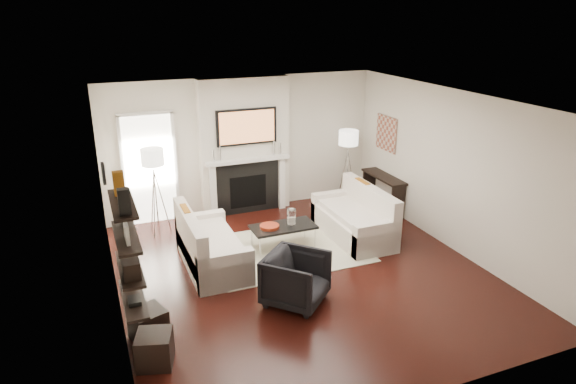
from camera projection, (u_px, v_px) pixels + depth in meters
name	position (u px, v px, depth m)	size (l,w,h in m)	color
room_envelope	(303.00, 192.00, 7.63)	(6.00, 6.00, 6.00)	black
chimney_breast	(245.00, 146.00, 10.14)	(1.80, 0.25, 2.70)	silver
fireplace_surround	(248.00, 188.00, 10.30)	(1.30, 0.02, 1.04)	black
firebox	(248.00, 191.00, 10.32)	(0.75, 0.02, 0.65)	black
mantel_pilaster_l	(213.00, 192.00, 10.01)	(0.12, 0.08, 1.10)	white
mantel_pilaster_r	(282.00, 183.00, 10.52)	(0.12, 0.08, 1.10)	white
mantel_shelf	(248.00, 160.00, 10.05)	(1.70, 0.18, 0.07)	white
tv_body	(247.00, 127.00, 9.85)	(1.20, 0.06, 0.70)	black
tv_screen	(247.00, 127.00, 9.82)	(1.10, 0.01, 0.62)	#BF723F
candlestick_l_tall	(220.00, 154.00, 9.80)	(0.04, 0.04, 0.30)	silver
candlestick_l_short	(214.00, 156.00, 9.77)	(0.04, 0.04, 0.24)	silver
candlestick_r_tall	(274.00, 148.00, 10.19)	(0.04, 0.04, 0.30)	silver
candlestick_r_short	(280.00, 149.00, 10.25)	(0.04, 0.04, 0.24)	silver
hallway_panel	(150.00, 170.00, 9.68)	(0.90, 0.02, 2.10)	white
door_trim_l	(124.00, 173.00, 9.49)	(0.06, 0.06, 2.16)	white
door_trim_r	(176.00, 167.00, 9.83)	(0.06, 0.06, 2.16)	white
door_trim_top	(145.00, 113.00, 9.29)	(1.02, 0.06, 0.06)	white
rug	(285.00, 249.00, 8.84)	(2.60, 2.00, 0.01)	#BFBA9D
loveseat_left_base	(213.00, 254.00, 8.24)	(0.85, 1.80, 0.42)	silver
loveseat_left_back	(191.00, 239.00, 8.02)	(0.18, 1.80, 0.80)	silver
loveseat_left_arm_n	(226.00, 271.00, 7.51)	(0.85, 0.18, 0.60)	silver
loveseat_left_arm_s	(201.00, 229.00, 8.92)	(0.85, 0.18, 0.60)	silver
loveseat_left_cushion	(215.00, 238.00, 8.17)	(0.63, 1.44, 0.10)	silver
pillow_left_orange	(186.00, 220.00, 8.21)	(0.10, 0.42, 0.42)	#915511
pillow_left_charcoal	(194.00, 235.00, 7.69)	(0.10, 0.40, 0.40)	black
loveseat_right_base	(353.00, 226.00, 9.28)	(0.85, 1.80, 0.42)	silver
loveseat_right_back	(370.00, 207.00, 9.29)	(0.18, 1.80, 0.80)	silver
loveseat_right_arm_n	(377.00, 239.00, 8.54)	(0.85, 0.18, 0.60)	silver
loveseat_right_arm_s	(333.00, 206.00, 9.96)	(0.85, 0.18, 0.60)	silver
loveseat_right_cushion	(351.00, 213.00, 9.18)	(0.63, 1.44, 0.10)	silver
pillow_right_orange	(362.00, 192.00, 9.48)	(0.10, 0.42, 0.42)	#915511
pillow_right_charcoal	(379.00, 203.00, 8.97)	(0.10, 0.40, 0.40)	black
coffee_table	(283.00, 227.00, 8.78)	(1.10, 0.55, 0.04)	black
coffee_leg_nw	(260.00, 248.00, 8.48)	(0.02, 0.02, 0.38)	silver
coffee_leg_ne	(315.00, 238.00, 8.84)	(0.02, 0.02, 0.38)	silver
coffee_leg_sw	(252.00, 238.00, 8.87)	(0.02, 0.02, 0.38)	silver
coffee_leg_se	(305.00, 229.00, 9.22)	(0.02, 0.02, 0.38)	silver
hurricane_glass	(291.00, 217.00, 8.78)	(0.16, 0.16, 0.28)	white
hurricane_candle	(291.00, 220.00, 8.80)	(0.09, 0.09, 0.13)	white
copper_bowl	(270.00, 227.00, 8.68)	(0.33, 0.33, 0.05)	#B3381D
armchair	(296.00, 277.00, 7.14)	(0.79, 0.74, 0.81)	black
lamp_left_post	(156.00, 202.00, 9.35)	(0.02, 0.02, 1.20)	silver
lamp_left_shade	(152.00, 157.00, 9.06)	(0.40, 0.40, 0.30)	white
lamp_left_leg_a	(163.00, 201.00, 9.38)	(0.02, 0.02, 1.25)	silver
lamp_left_leg_b	(153.00, 201.00, 9.41)	(0.02, 0.02, 1.25)	silver
lamp_left_leg_c	(154.00, 204.00, 9.24)	(0.02, 0.02, 1.25)	silver
lamp_right_post	(347.00, 177.00, 10.69)	(0.02, 0.02, 1.20)	silver
lamp_right_shade	(349.00, 138.00, 10.40)	(0.40, 0.40, 0.30)	white
lamp_right_leg_a	(352.00, 177.00, 10.72)	(0.02, 0.02, 1.25)	silver
lamp_right_leg_b	(342.00, 176.00, 10.75)	(0.02, 0.02, 1.25)	silver
lamp_right_leg_c	(347.00, 179.00, 10.58)	(0.02, 0.02, 1.25)	silver
console_top	(384.00, 177.00, 10.32)	(0.35, 1.20, 0.04)	black
console_leg_n	(398.00, 203.00, 9.96)	(0.30, 0.04, 0.71)	black
console_leg_s	(369.00, 186.00, 10.92)	(0.30, 0.04, 0.71)	black
wall_art	(386.00, 133.00, 10.32)	(0.03, 0.70, 0.70)	#98644C
shelf_bottom	(134.00, 299.00, 6.05)	(0.25, 1.00, 0.04)	black
shelf_lower	(130.00, 268.00, 5.92)	(0.25, 1.00, 0.04)	black
shelf_upper	(126.00, 237.00, 5.78)	(0.25, 1.00, 0.04)	black
shelf_top	(122.00, 204.00, 5.65)	(0.25, 1.00, 0.04)	black
decor_magfile_a	(124.00, 202.00, 5.27)	(0.12, 0.10, 0.28)	black
decor_magfile_b	(119.00, 183.00, 5.82)	(0.12, 0.10, 0.28)	#915511
decor_frame_a	(126.00, 232.00, 5.61)	(0.04, 0.30, 0.22)	white
decor_frame_b	(123.00, 219.00, 6.00)	(0.04, 0.22, 0.18)	black
decor_wine_rack	(131.00, 269.00, 5.67)	(0.18, 0.25, 0.20)	black
decor_box_small	(127.00, 254.00, 6.09)	(0.15, 0.12, 0.12)	black
decor_books	(134.00, 301.00, 5.93)	(0.14, 0.20, 0.05)	black
decor_box_tall	(130.00, 280.00, 6.26)	(0.10, 0.10, 0.18)	white
clock_rim	(103.00, 174.00, 7.33)	(0.34, 0.34, 0.04)	black
clock_face	(105.00, 173.00, 7.34)	(0.29, 0.29, 0.01)	white
ottoman_near	(148.00, 324.00, 6.42)	(0.40, 0.40, 0.40)	black
ottoman_far	(155.00, 349.00, 5.95)	(0.40, 0.40, 0.40)	black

